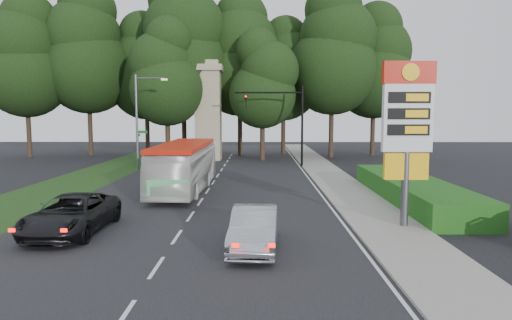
{
  "coord_description": "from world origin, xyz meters",
  "views": [
    {
      "loc": [
        3.17,
        -16.64,
        4.76
      ],
      "look_at": [
        3.0,
        8.39,
        2.2
      ],
      "focal_mm": 32.0,
      "sensor_mm": 36.0,
      "label": 1
    }
  ],
  "objects_px": {
    "traffic_signal_mast": "(287,114)",
    "monument": "(208,110)",
    "suv_charcoal": "(72,214)",
    "gas_station_pylon": "(407,121)",
    "streetlight_signs": "(139,117)",
    "sedan_silver": "(254,229)",
    "transit_bus": "(185,167)"
  },
  "relations": [
    {
      "from": "gas_station_pylon",
      "to": "sedan_silver",
      "type": "relative_size",
      "value": 1.53
    },
    {
      "from": "transit_bus",
      "to": "suv_charcoal",
      "type": "relative_size",
      "value": 1.94
    },
    {
      "from": "traffic_signal_mast",
      "to": "monument",
      "type": "distance_m",
      "value": 9.76
    },
    {
      "from": "gas_station_pylon",
      "to": "traffic_signal_mast",
      "type": "distance_m",
      "value": 22.29
    },
    {
      "from": "sedan_silver",
      "to": "streetlight_signs",
      "type": "bearing_deg",
      "value": 116.62
    },
    {
      "from": "traffic_signal_mast",
      "to": "suv_charcoal",
      "type": "height_order",
      "value": "traffic_signal_mast"
    },
    {
      "from": "gas_station_pylon",
      "to": "sedan_silver",
      "type": "xyz_separation_m",
      "value": [
        -6.2,
        -2.99,
        -3.71
      ]
    },
    {
      "from": "gas_station_pylon",
      "to": "monument",
      "type": "bearing_deg",
      "value": 111.8
    },
    {
      "from": "monument",
      "to": "gas_station_pylon",
      "type": "bearing_deg",
      "value": -68.2
    },
    {
      "from": "monument",
      "to": "traffic_signal_mast",
      "type": "bearing_deg",
      "value": -38.0
    },
    {
      "from": "traffic_signal_mast",
      "to": "monument",
      "type": "relative_size",
      "value": 0.72
    },
    {
      "from": "gas_station_pylon",
      "to": "monument",
      "type": "distance_m",
      "value": 30.17
    },
    {
      "from": "traffic_signal_mast",
      "to": "monument",
      "type": "bearing_deg",
      "value": 142.0
    },
    {
      "from": "traffic_signal_mast",
      "to": "streetlight_signs",
      "type": "height_order",
      "value": "streetlight_signs"
    },
    {
      "from": "sedan_silver",
      "to": "traffic_signal_mast",
      "type": "bearing_deg",
      "value": 87.03
    },
    {
      "from": "monument",
      "to": "transit_bus",
      "type": "height_order",
      "value": "monument"
    },
    {
      "from": "traffic_signal_mast",
      "to": "streetlight_signs",
      "type": "relative_size",
      "value": 0.9
    },
    {
      "from": "sedan_silver",
      "to": "suv_charcoal",
      "type": "bearing_deg",
      "value": 166.83
    },
    {
      "from": "traffic_signal_mast",
      "to": "suv_charcoal",
      "type": "distance_m",
      "value": 25.25
    },
    {
      "from": "traffic_signal_mast",
      "to": "streetlight_signs",
      "type": "distance_m",
      "value": 12.83
    },
    {
      "from": "monument",
      "to": "suv_charcoal",
      "type": "bearing_deg",
      "value": -94.56
    },
    {
      "from": "suv_charcoal",
      "to": "gas_station_pylon",
      "type": "bearing_deg",
      "value": 4.35
    },
    {
      "from": "streetlight_signs",
      "to": "traffic_signal_mast",
      "type": "bearing_deg",
      "value": 8.92
    },
    {
      "from": "traffic_signal_mast",
      "to": "gas_station_pylon",
      "type": "bearing_deg",
      "value": -80.91
    },
    {
      "from": "sedan_silver",
      "to": "suv_charcoal",
      "type": "relative_size",
      "value": 0.82
    },
    {
      "from": "gas_station_pylon",
      "to": "streetlight_signs",
      "type": "relative_size",
      "value": 0.86
    },
    {
      "from": "streetlight_signs",
      "to": "monument",
      "type": "height_order",
      "value": "monument"
    },
    {
      "from": "streetlight_signs",
      "to": "sedan_silver",
      "type": "xyz_separation_m",
      "value": [
        9.99,
        -23.01,
        -3.7
      ]
    },
    {
      "from": "traffic_signal_mast",
      "to": "transit_bus",
      "type": "bearing_deg",
      "value": -118.67
    },
    {
      "from": "gas_station_pylon",
      "to": "transit_bus",
      "type": "bearing_deg",
      "value": 139.52
    },
    {
      "from": "traffic_signal_mast",
      "to": "monument",
      "type": "xyz_separation_m",
      "value": [
        -7.68,
        6.0,
        0.43
      ]
    },
    {
      "from": "monument",
      "to": "transit_bus",
      "type": "xyz_separation_m",
      "value": [
        0.6,
        -18.96,
        -3.63
      ]
    }
  ]
}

